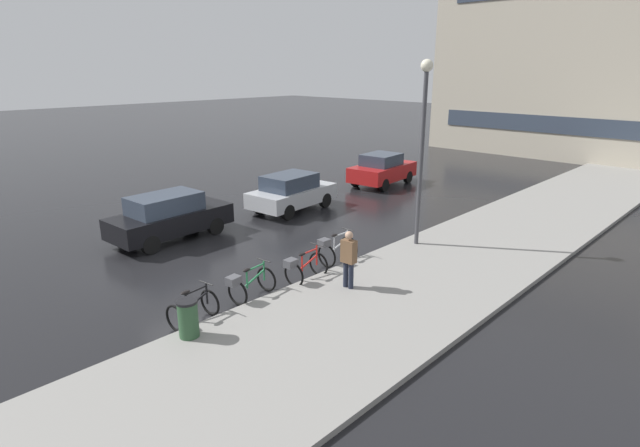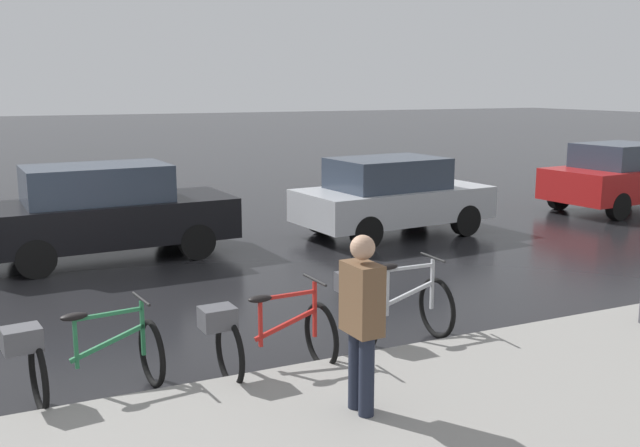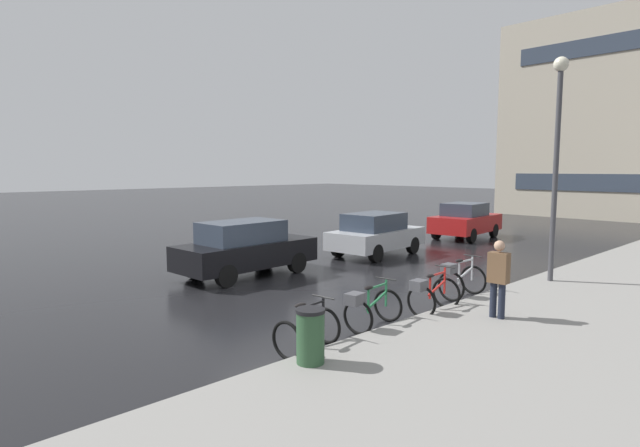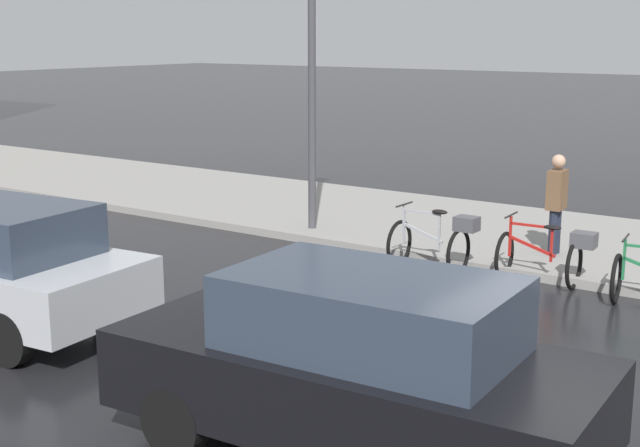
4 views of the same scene
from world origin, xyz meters
The scene contains 8 objects.
ground_plane centered at (0.00, 0.00, 0.00)m, with size 140.00×140.00×0.00m, color black.
bicycle_second centered at (3.28, -0.16, 0.48)m, with size 0.85×1.47×0.95m.
bicycle_third centered at (3.52, 1.64, 0.48)m, with size 0.79×1.40×1.01m.
bicycle_farthest centered at (3.22, 3.33, 0.51)m, with size 0.75×1.36×1.03m.
car_black centered at (-2.67, 0.99, 0.85)m, with size 2.04×4.42×1.68m.
car_silver centered at (-2.32, 6.63, 0.81)m, with size 2.24×4.12×1.60m.
car_red centered at (-2.49, 13.28, 0.83)m, with size 2.27×4.09×1.65m.
pedestrian centered at (4.86, 2.06, 1.00)m, with size 0.41×0.26×1.77m.
Camera 2 is at (10.13, -0.81, 3.02)m, focal length 40.00 mm.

